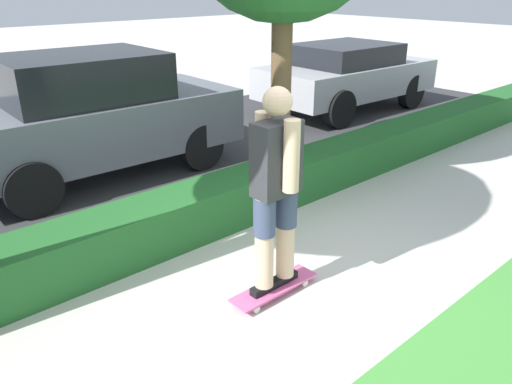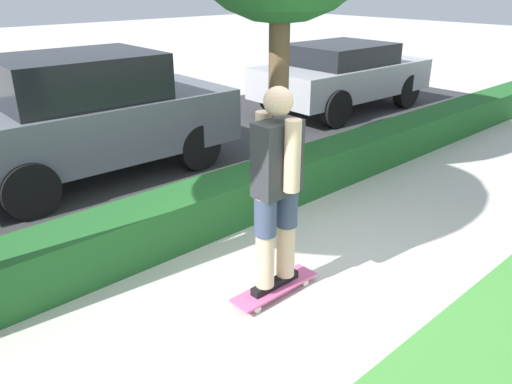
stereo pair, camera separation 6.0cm
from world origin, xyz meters
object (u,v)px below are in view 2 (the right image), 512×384
object	(u,v)px
parked_car_rear	(342,74)
parked_car_middle	(89,115)
skateboard	(275,287)
skater_person	(277,188)

from	to	relation	value
parked_car_rear	parked_car_middle	bearing A→B (deg)	-177.43
skateboard	skater_person	distance (m)	0.98
parked_car_middle	skateboard	bearing A→B (deg)	-91.01
parked_car_middle	parked_car_rear	xyz separation A→B (m)	(5.71, 0.10, -0.12)
skateboard	parked_car_rear	bearing A→B (deg)	34.17
skater_person	parked_car_middle	size ratio (longest dim) A/B	0.45
parked_car_middle	parked_car_rear	bearing A→B (deg)	2.54
parked_car_middle	parked_car_rear	distance (m)	5.71
skater_person	parked_car_middle	world-z (taller)	skater_person
skateboard	parked_car_rear	size ratio (longest dim) A/B	0.22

